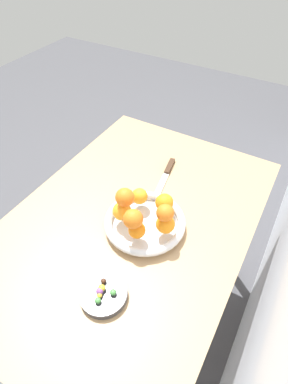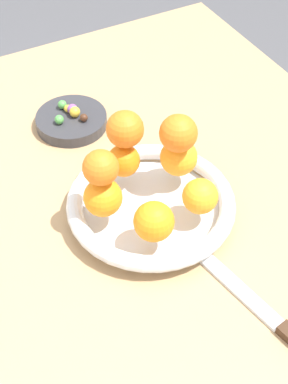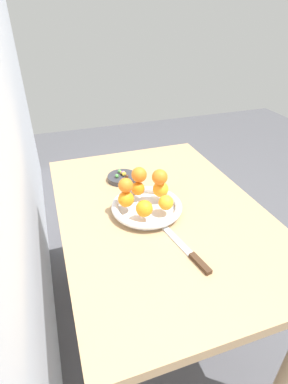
% 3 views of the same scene
% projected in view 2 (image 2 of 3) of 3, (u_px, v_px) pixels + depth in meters
% --- Properties ---
extents(dining_table, '(1.10, 0.76, 0.74)m').
position_uv_depth(dining_table, '(180.00, 237.00, 1.02)').
color(dining_table, tan).
rests_on(dining_table, ground_plane).
extents(fruit_bowl, '(0.27, 0.27, 0.04)m').
position_uv_depth(fruit_bowl, '(152.00, 207.00, 0.92)').
color(fruit_bowl, silver).
rests_on(fruit_bowl, dining_table).
extents(candy_dish, '(0.13, 0.13, 0.02)m').
position_uv_depth(candy_dish, '(71.00, 121.00, 1.09)').
color(candy_dish, '#333338').
rests_on(candy_dish, dining_table).
extents(orange_0, '(0.06, 0.06, 0.06)m').
position_uv_depth(orange_0, '(154.00, 222.00, 0.84)').
color(orange_0, orange).
rests_on(orange_0, fruit_bowl).
extents(orange_1, '(0.05, 0.05, 0.05)m').
position_uv_depth(orange_1, '(200.00, 196.00, 0.87)').
color(orange_1, orange).
rests_on(orange_1, fruit_bowl).
extents(orange_2, '(0.06, 0.06, 0.06)m').
position_uv_depth(orange_2, '(179.00, 157.00, 0.93)').
color(orange_2, orange).
rests_on(orange_2, fruit_bowl).
extents(orange_3, '(0.05, 0.05, 0.05)m').
position_uv_depth(orange_3, '(124.00, 160.00, 0.93)').
color(orange_3, orange).
rests_on(orange_3, fruit_bowl).
extents(orange_4, '(0.06, 0.06, 0.06)m').
position_uv_depth(orange_4, '(103.00, 197.00, 0.87)').
color(orange_4, orange).
rests_on(orange_4, fruit_bowl).
extents(orange_5, '(0.06, 0.06, 0.06)m').
position_uv_depth(orange_5, '(180.00, 133.00, 0.88)').
color(orange_5, orange).
rests_on(orange_5, orange_2).
extents(orange_6, '(0.06, 0.06, 0.06)m').
position_uv_depth(orange_6, '(125.00, 129.00, 0.90)').
color(orange_6, orange).
rests_on(orange_6, orange_3).
extents(orange_7, '(0.05, 0.05, 0.05)m').
position_uv_depth(orange_7, '(101.00, 168.00, 0.83)').
color(orange_7, orange).
rests_on(orange_7, orange_4).
extents(candy_ball_0, '(0.02, 0.02, 0.02)m').
position_uv_depth(candy_ball_0, '(59.00, 120.00, 1.06)').
color(candy_ball_0, '#4C9947').
rests_on(candy_ball_0, candy_dish).
extents(candy_ball_1, '(0.01, 0.01, 0.01)m').
position_uv_depth(candy_ball_1, '(68.00, 109.00, 1.08)').
color(candy_ball_1, gold).
rests_on(candy_ball_1, candy_dish).
extents(candy_ball_2, '(0.02, 0.02, 0.02)m').
position_uv_depth(candy_ball_2, '(62.00, 105.00, 1.09)').
color(candy_ball_2, '#4C9947').
rests_on(candy_ball_2, candy_dish).
extents(candy_ball_3, '(0.01, 0.01, 0.01)m').
position_uv_depth(candy_ball_3, '(84.00, 118.00, 1.06)').
color(candy_ball_3, '#472819').
rests_on(candy_ball_3, candy_dish).
extents(candy_ball_4, '(0.02, 0.02, 0.02)m').
position_uv_depth(candy_ball_4, '(75.00, 112.00, 1.07)').
color(candy_ball_4, gold).
rests_on(candy_ball_4, candy_dish).
extents(candy_ball_5, '(0.02, 0.02, 0.02)m').
position_uv_depth(candy_ball_5, '(72.00, 109.00, 1.08)').
color(candy_ball_5, '#8C4C99').
rests_on(candy_ball_5, candy_dish).
extents(knife, '(0.26, 0.07, 0.01)m').
position_uv_depth(knife, '(272.00, 318.00, 0.80)').
color(knife, '#3F2819').
rests_on(knife, dining_table).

